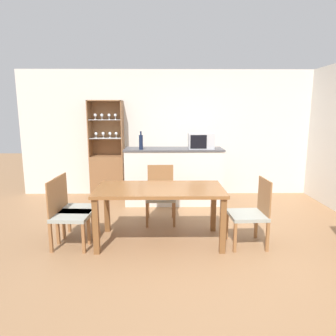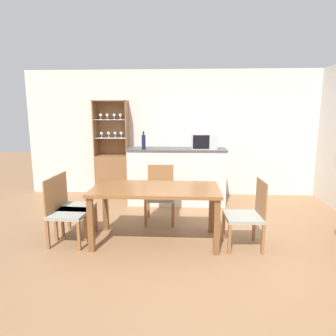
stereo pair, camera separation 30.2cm
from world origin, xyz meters
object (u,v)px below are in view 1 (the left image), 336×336
object	(u,v)px
dining_chair_head_far	(161,195)
dining_chair_side_left_near	(68,214)
display_cabinet	(108,168)
microwave	(201,141)
wine_bottle	(141,142)
dining_chair_side_left_far	(74,208)
dining_chair_side_right_near	(251,213)
dining_table	(160,195)

from	to	relation	value
dining_chair_head_far	dining_chair_side_left_near	xyz separation A→B (m)	(-1.17, -0.88, 0.00)
display_cabinet	microwave	bearing A→B (deg)	-16.27
display_cabinet	dining_chair_head_far	distance (m)	1.84
dining_chair_side_left_near	wine_bottle	bearing A→B (deg)	157.40
dining_chair_side_left_far	wine_bottle	xyz separation A→B (m)	(0.82, 1.43, 0.75)
dining_chair_side_left_near	microwave	distance (m)	2.74
dining_chair_head_far	dining_chair_side_left_far	world-z (taller)	same
dining_chair_side_right_near	microwave	xyz separation A→B (m)	(-0.44, 1.82, 0.76)
microwave	dining_chair_side_right_near	bearing A→B (deg)	-76.38
dining_chair_side_right_near	wine_bottle	xyz separation A→B (m)	(-1.53, 1.68, 0.75)
display_cabinet	microwave	size ratio (longest dim) A/B	4.23
dining_chair_side_left_far	display_cabinet	bearing A→B (deg)	-179.42
dining_chair_side_right_near	dining_table	bearing A→B (deg)	81.53
wine_bottle	microwave	bearing A→B (deg)	7.09
dining_chair_head_far	dining_chair_side_left_near	size ratio (longest dim) A/B	1.00
microwave	wine_bottle	xyz separation A→B (m)	(-1.09, -0.14, -0.00)
dining_chair_head_far	dining_chair_side_right_near	distance (m)	1.47
display_cabinet	microwave	world-z (taller)	display_cabinet
wine_bottle	display_cabinet	bearing A→B (deg)	137.83
display_cabinet	dining_table	bearing A→B (deg)	-63.78
dining_chair_head_far	wine_bottle	distance (m)	1.16
dining_chair_head_far	dining_chair_side_left_far	distance (m)	1.33
dining_chair_side_left_near	wine_bottle	xyz separation A→B (m)	(0.82, 1.68, 0.75)
display_cabinet	wine_bottle	world-z (taller)	display_cabinet
dining_chair_side_left_near	dining_chair_side_right_near	bearing A→B (deg)	93.29
dining_table	microwave	distance (m)	1.92
dining_chair_side_right_near	dining_chair_side_left_near	distance (m)	2.35
microwave	display_cabinet	bearing A→B (deg)	163.73
display_cabinet	dining_chair_head_far	xyz separation A→B (m)	(1.10, -1.47, -0.15)
dining_table	microwave	size ratio (longest dim) A/B	3.62
display_cabinet	dining_chair_side_left_far	distance (m)	2.11
display_cabinet	dining_chair_side_right_near	world-z (taller)	display_cabinet
display_cabinet	dining_chair_side_left_near	distance (m)	2.36
dining_table	wine_bottle	distance (m)	1.69
dining_table	wine_bottle	world-z (taller)	wine_bottle
dining_chair_side_right_near	dining_chair_side_left_near	size ratio (longest dim) A/B	1.00
dining_chair_side_left_far	wine_bottle	distance (m)	1.81
dining_chair_side_left_near	wine_bottle	world-z (taller)	wine_bottle
dining_chair_head_far	dining_chair_side_left_near	distance (m)	1.47
display_cabinet	dining_chair_side_right_near	xyz separation A→B (m)	(2.27, -2.35, -0.15)
dining_chair_side_right_near	dining_chair_side_left_near	bearing A→B (deg)	87.42
dining_table	dining_chair_side_left_near	world-z (taller)	dining_chair_side_left_near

